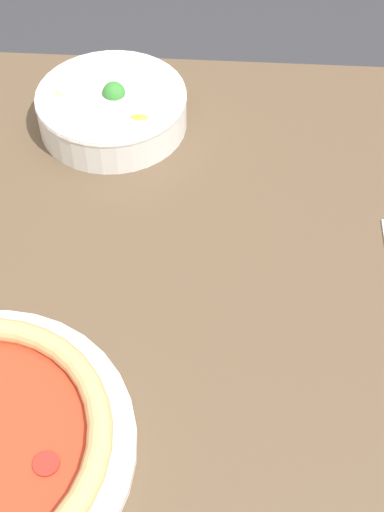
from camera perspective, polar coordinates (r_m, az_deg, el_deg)
The scene contains 2 objects.
dining_table at distance 0.94m, azimuth -1.06°, elevation -6.23°, with size 1.13×0.91×0.75m.
bowl at distance 1.04m, azimuth -6.38°, elevation 11.77°, with size 0.21×0.21×0.07m.
Camera 1 is at (0.05, -0.52, 1.42)m, focal length 50.00 mm.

